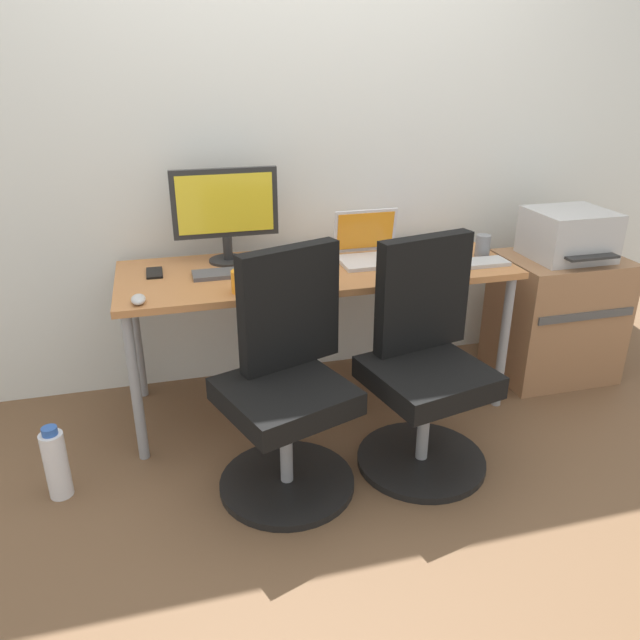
{
  "coord_description": "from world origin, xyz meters",
  "views": [
    {
      "loc": [
        -0.68,
        -2.6,
        1.59
      ],
      "look_at": [
        0.0,
        -0.05,
        0.46
      ],
      "focal_mm": 34.53,
      "sensor_mm": 36.0,
      "label": 1
    }
  ],
  "objects_px": {
    "side_cabinet": "(555,316)",
    "printer": "(569,234)",
    "desktop_monitor": "(225,209)",
    "coffee_mug": "(241,282)",
    "water_bottle_on_floor": "(56,464)",
    "office_chair_left": "(287,386)",
    "office_chair_right": "(424,367)",
    "open_laptop": "(370,248)"
  },
  "relations": [
    {
      "from": "side_cabinet",
      "to": "printer",
      "type": "distance_m",
      "value": 0.45
    },
    {
      "from": "desktop_monitor",
      "to": "coffee_mug",
      "type": "distance_m",
      "value": 0.47
    },
    {
      "from": "water_bottle_on_floor",
      "to": "desktop_monitor",
      "type": "height_order",
      "value": "desktop_monitor"
    },
    {
      "from": "office_chair_left",
      "to": "coffee_mug",
      "type": "relative_size",
      "value": 10.22
    },
    {
      "from": "office_chair_left",
      "to": "printer",
      "type": "height_order",
      "value": "office_chair_left"
    },
    {
      "from": "office_chair_right",
      "to": "side_cabinet",
      "type": "height_order",
      "value": "office_chair_right"
    },
    {
      "from": "water_bottle_on_floor",
      "to": "coffee_mug",
      "type": "relative_size",
      "value": 3.37
    },
    {
      "from": "coffee_mug",
      "to": "printer",
      "type": "bearing_deg",
      "value": 6.88
    },
    {
      "from": "side_cabinet",
      "to": "printer",
      "type": "bearing_deg",
      "value": -90.0
    },
    {
      "from": "desktop_monitor",
      "to": "side_cabinet",
      "type": "bearing_deg",
      "value": -7.44
    },
    {
      "from": "office_chair_right",
      "to": "side_cabinet",
      "type": "distance_m",
      "value": 1.12
    },
    {
      "from": "desktop_monitor",
      "to": "water_bottle_on_floor",
      "type": "bearing_deg",
      "value": -141.0
    },
    {
      "from": "printer",
      "to": "desktop_monitor",
      "type": "distance_m",
      "value": 1.7
    },
    {
      "from": "office_chair_left",
      "to": "office_chair_right",
      "type": "bearing_deg",
      "value": 0.21
    },
    {
      "from": "desktop_monitor",
      "to": "open_laptop",
      "type": "height_order",
      "value": "desktop_monitor"
    },
    {
      "from": "printer",
      "to": "coffee_mug",
      "type": "height_order",
      "value": "printer"
    },
    {
      "from": "water_bottle_on_floor",
      "to": "desktop_monitor",
      "type": "relative_size",
      "value": 0.65
    },
    {
      "from": "side_cabinet",
      "to": "desktop_monitor",
      "type": "height_order",
      "value": "desktop_monitor"
    },
    {
      "from": "desktop_monitor",
      "to": "office_chair_left",
      "type": "bearing_deg",
      "value": -81.3
    },
    {
      "from": "office_chair_right",
      "to": "desktop_monitor",
      "type": "bearing_deg",
      "value": 132.74
    },
    {
      "from": "water_bottle_on_floor",
      "to": "coffee_mug",
      "type": "height_order",
      "value": "coffee_mug"
    },
    {
      "from": "office_chair_left",
      "to": "open_laptop",
      "type": "height_order",
      "value": "office_chair_left"
    },
    {
      "from": "side_cabinet",
      "to": "coffee_mug",
      "type": "xyz_separation_m",
      "value": [
        -1.67,
        -0.2,
        0.42
      ]
    },
    {
      "from": "water_bottle_on_floor",
      "to": "desktop_monitor",
      "type": "xyz_separation_m",
      "value": [
        0.78,
        0.63,
        0.8
      ]
    },
    {
      "from": "side_cabinet",
      "to": "open_laptop",
      "type": "xyz_separation_m",
      "value": [
        -1.02,
        0.07,
        0.43
      ]
    },
    {
      "from": "side_cabinet",
      "to": "office_chair_right",
      "type": "bearing_deg",
      "value": -151.92
    },
    {
      "from": "printer",
      "to": "side_cabinet",
      "type": "bearing_deg",
      "value": 90.0
    },
    {
      "from": "desktop_monitor",
      "to": "coffee_mug",
      "type": "bearing_deg",
      "value": -90.03
    },
    {
      "from": "office_chair_right",
      "to": "water_bottle_on_floor",
      "type": "xyz_separation_m",
      "value": [
        -1.46,
        0.11,
        -0.28
      ]
    },
    {
      "from": "side_cabinet",
      "to": "open_laptop",
      "type": "bearing_deg",
      "value": 175.83
    },
    {
      "from": "open_laptop",
      "to": "printer",
      "type": "bearing_deg",
      "value": -4.22
    },
    {
      "from": "water_bottle_on_floor",
      "to": "coffee_mug",
      "type": "xyz_separation_m",
      "value": [
        0.78,
        0.21,
        0.6
      ]
    },
    {
      "from": "office_chair_left",
      "to": "water_bottle_on_floor",
      "type": "distance_m",
      "value": 0.94
    },
    {
      "from": "office_chair_left",
      "to": "open_laptop",
      "type": "relative_size",
      "value": 3.03
    },
    {
      "from": "side_cabinet",
      "to": "coffee_mug",
      "type": "distance_m",
      "value": 1.74
    },
    {
      "from": "side_cabinet",
      "to": "water_bottle_on_floor",
      "type": "xyz_separation_m",
      "value": [
        -2.45,
        -0.41,
        -0.18
      ]
    },
    {
      "from": "printer",
      "to": "desktop_monitor",
      "type": "bearing_deg",
      "value": 172.53
    },
    {
      "from": "office_chair_left",
      "to": "desktop_monitor",
      "type": "height_order",
      "value": "desktop_monitor"
    },
    {
      "from": "office_chair_left",
      "to": "side_cabinet",
      "type": "relative_size",
      "value": 1.44
    },
    {
      "from": "office_chair_left",
      "to": "office_chair_right",
      "type": "relative_size",
      "value": 1.0
    },
    {
      "from": "office_chair_right",
      "to": "desktop_monitor",
      "type": "height_order",
      "value": "desktop_monitor"
    },
    {
      "from": "desktop_monitor",
      "to": "open_laptop",
      "type": "distance_m",
      "value": 0.69
    }
  ]
}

